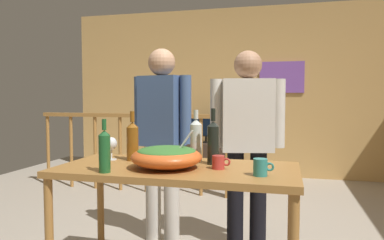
{
  "coord_description": "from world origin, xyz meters",
  "views": [
    {
      "loc": [
        0.51,
        -2.81,
        1.22
      ],
      "look_at": [
        -0.13,
        -0.31,
        1.06
      ],
      "focal_mm": 34.25,
      "sensor_mm": 36.0,
      "label": 1
    }
  ],
  "objects_px": {
    "wine_glass": "(111,144)",
    "wine_bottle_clear": "(196,139)",
    "stair_railing": "(161,144)",
    "wine_bottle_amber": "(133,140)",
    "mug_red": "(219,162)",
    "salad_bowl": "(167,156)",
    "serving_table": "(177,180)",
    "flat_screen_tv": "(206,127)",
    "framed_picture": "(282,77)",
    "person_standing_left": "(162,130)",
    "wine_bottle_green": "(105,150)",
    "wine_bottle_dark": "(213,142)",
    "tv_console": "(206,160)",
    "mug_teal": "(261,167)",
    "person_standing_right": "(247,134)"
  },
  "relations": [
    {
      "from": "wine_glass",
      "to": "wine_bottle_green",
      "type": "height_order",
      "value": "wine_bottle_green"
    },
    {
      "from": "wine_bottle_amber",
      "to": "mug_red",
      "type": "distance_m",
      "value": 0.64
    },
    {
      "from": "framed_picture",
      "to": "person_standing_left",
      "type": "bearing_deg",
      "value": -108.36
    },
    {
      "from": "wine_glass",
      "to": "person_standing_left",
      "type": "relative_size",
      "value": 0.1
    },
    {
      "from": "wine_bottle_amber",
      "to": "mug_red",
      "type": "relative_size",
      "value": 3.02
    },
    {
      "from": "mug_teal",
      "to": "person_standing_right",
      "type": "bearing_deg",
      "value": 100.39
    },
    {
      "from": "flat_screen_tv",
      "to": "person_standing_left",
      "type": "bearing_deg",
      "value": -86.15
    },
    {
      "from": "salad_bowl",
      "to": "tv_console",
      "type": "bearing_deg",
      "value": 98.13
    },
    {
      "from": "wine_bottle_green",
      "to": "tv_console",
      "type": "bearing_deg",
      "value": 92.83
    },
    {
      "from": "wine_glass",
      "to": "wine_bottle_dark",
      "type": "relative_size",
      "value": 0.44
    },
    {
      "from": "flat_screen_tv",
      "to": "serving_table",
      "type": "distance_m",
      "value": 3.26
    },
    {
      "from": "flat_screen_tv",
      "to": "wine_bottle_dark",
      "type": "bearing_deg",
      "value": -76.9
    },
    {
      "from": "wine_bottle_dark",
      "to": "wine_bottle_amber",
      "type": "xyz_separation_m",
      "value": [
        -0.55,
        0.0,
        -0.01
      ]
    },
    {
      "from": "wine_glass",
      "to": "wine_bottle_dark",
      "type": "distance_m",
      "value": 0.7
    },
    {
      "from": "mug_red",
      "to": "person_standing_left",
      "type": "bearing_deg",
      "value": 129.17
    },
    {
      "from": "framed_picture",
      "to": "wine_bottle_dark",
      "type": "relative_size",
      "value": 1.84
    },
    {
      "from": "stair_railing",
      "to": "wine_glass",
      "type": "height_order",
      "value": "stair_railing"
    },
    {
      "from": "framed_picture",
      "to": "wine_bottle_green",
      "type": "bearing_deg",
      "value": -103.6
    },
    {
      "from": "stair_railing",
      "to": "wine_bottle_amber",
      "type": "distance_m",
      "value": 2.18
    },
    {
      "from": "framed_picture",
      "to": "tv_console",
      "type": "height_order",
      "value": "framed_picture"
    },
    {
      "from": "person_standing_left",
      "to": "stair_railing",
      "type": "bearing_deg",
      "value": -57.87
    },
    {
      "from": "serving_table",
      "to": "mug_red",
      "type": "height_order",
      "value": "mug_red"
    },
    {
      "from": "framed_picture",
      "to": "mug_red",
      "type": "height_order",
      "value": "framed_picture"
    },
    {
      "from": "mug_red",
      "to": "salad_bowl",
      "type": "bearing_deg",
      "value": -170.82
    },
    {
      "from": "wine_glass",
      "to": "wine_bottle_amber",
      "type": "distance_m",
      "value": 0.15
    },
    {
      "from": "wine_bottle_dark",
      "to": "mug_red",
      "type": "bearing_deg",
      "value": -66.28
    },
    {
      "from": "flat_screen_tv",
      "to": "person_standing_left",
      "type": "relative_size",
      "value": 0.32
    },
    {
      "from": "person_standing_left",
      "to": "wine_bottle_green",
      "type": "bearing_deg",
      "value": 103.12
    },
    {
      "from": "wine_bottle_clear",
      "to": "tv_console",
      "type": "bearing_deg",
      "value": 100.92
    },
    {
      "from": "flat_screen_tv",
      "to": "wine_bottle_clear",
      "type": "distance_m",
      "value": 3.05
    },
    {
      "from": "salad_bowl",
      "to": "serving_table",
      "type": "bearing_deg",
      "value": 53.26
    },
    {
      "from": "framed_picture",
      "to": "wine_glass",
      "type": "relative_size",
      "value": 4.23
    },
    {
      "from": "flat_screen_tv",
      "to": "wine_bottle_clear",
      "type": "height_order",
      "value": "wine_bottle_clear"
    },
    {
      "from": "stair_railing",
      "to": "wine_glass",
      "type": "xyz_separation_m",
      "value": [
        0.38,
        -2.11,
        0.27
      ]
    },
    {
      "from": "framed_picture",
      "to": "serving_table",
      "type": "xyz_separation_m",
      "value": [
        -0.58,
        -3.54,
        -0.8
      ]
    },
    {
      "from": "wine_bottle_clear",
      "to": "person_standing_right",
      "type": "height_order",
      "value": "person_standing_right"
    },
    {
      "from": "framed_picture",
      "to": "wine_glass",
      "type": "bearing_deg",
      "value": -107.44
    },
    {
      "from": "tv_console",
      "to": "flat_screen_tv",
      "type": "relative_size",
      "value": 1.73
    },
    {
      "from": "wine_bottle_dark",
      "to": "wine_bottle_green",
      "type": "xyz_separation_m",
      "value": [
        -0.55,
        -0.4,
        -0.02
      ]
    },
    {
      "from": "framed_picture",
      "to": "wine_bottle_green",
      "type": "distance_m",
      "value": 3.97
    },
    {
      "from": "flat_screen_tv",
      "to": "wine_bottle_green",
      "type": "bearing_deg",
      "value": -87.15
    },
    {
      "from": "stair_railing",
      "to": "wine_bottle_clear",
      "type": "bearing_deg",
      "value": -64.78
    },
    {
      "from": "serving_table",
      "to": "wine_bottle_clear",
      "type": "distance_m",
      "value": 0.33
    },
    {
      "from": "salad_bowl",
      "to": "stair_railing",
      "type": "bearing_deg",
      "value": 109.93
    },
    {
      "from": "wine_glass",
      "to": "wine_bottle_dark",
      "type": "height_order",
      "value": "wine_bottle_dark"
    },
    {
      "from": "wine_glass",
      "to": "wine_bottle_clear",
      "type": "xyz_separation_m",
      "value": [
        0.56,
        0.12,
        0.04
      ]
    },
    {
      "from": "wine_glass",
      "to": "mug_red",
      "type": "relative_size",
      "value": 1.41
    },
    {
      "from": "serving_table",
      "to": "salad_bowl",
      "type": "bearing_deg",
      "value": -126.74
    },
    {
      "from": "wine_bottle_amber",
      "to": "wine_bottle_clear",
      "type": "bearing_deg",
      "value": 13.37
    },
    {
      "from": "wine_bottle_dark",
      "to": "person_standing_left",
      "type": "height_order",
      "value": "person_standing_left"
    }
  ]
}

